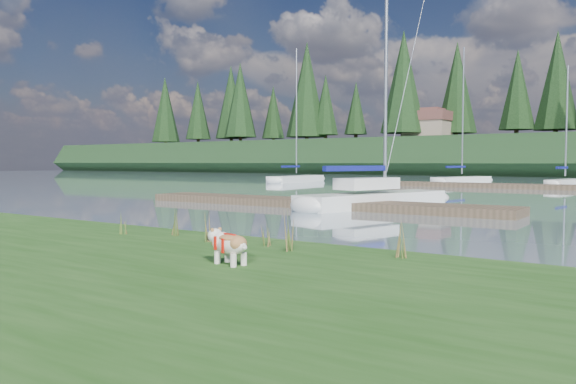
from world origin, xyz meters
The scene contains 20 objects.
ground centered at (0.00, 30.00, 0.00)m, with size 200.00×200.00×0.00m, color #7D94A5.
bulldog centered at (2.75, -4.02, 0.65)m, with size 0.82×0.42×0.48m.
sailboat_main centered at (-1.72, 10.86, 0.42)m, with size 3.80×8.36×11.91m.
dock_near centered at (-4.00, 9.00, 0.15)m, with size 16.00×2.00×0.30m, color #4C3D2C.
dock_far centered at (2.00, 30.00, 0.15)m, with size 26.00×2.20×0.30m, color #4C3D2C.
sailboat_bg_0 centered at (-19.68, 32.21, 0.32)m, with size 1.98×8.28×11.89m.
sailboat_bg_1 centered at (-6.24, 36.94, 0.33)m, with size 3.41×7.65×11.28m.
sailboat_bg_2 centered at (1.78, 34.13, 0.34)m, with size 2.09×5.69×8.67m.
weed_0 centered at (-0.15, -2.26, 0.60)m, with size 0.17×0.14×0.59m.
weed_1 centered at (0.99, -2.58, 0.58)m, with size 0.17×0.14×0.56m.
weed_2 centered at (2.76, -2.59, 0.66)m, with size 0.17×0.14×0.75m.
weed_3 centered at (-1.11, -2.70, 0.57)m, with size 0.17×0.14×0.53m.
weed_4 centered at (2.19, -2.34, 0.55)m, with size 0.17×0.14×0.48m.
weed_5 centered at (4.55, -2.18, 0.63)m, with size 0.17×0.14×0.67m.
mud_lip centered at (0.00, -1.60, 0.07)m, with size 60.00×0.50×0.14m, color #33281C.
conifer_0 centered at (-55.00, 67.00, 12.64)m, with size 5.72×5.72×14.15m.
conifer_1 centered at (-40.00, 71.00, 11.28)m, with size 4.40×4.40×11.30m.
conifer_2 centered at (-25.00, 68.00, 13.54)m, with size 6.60×6.60×16.05m.
conifer_3 centered at (-10.00, 72.00, 11.74)m, with size 4.84×4.84×12.25m.
house_0 centered at (-22.00, 70.00, 7.31)m, with size 6.30×5.30×4.65m.
Camera 1 is at (7.88, -10.05, 1.80)m, focal length 35.00 mm.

